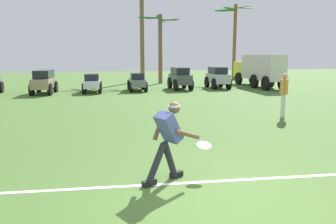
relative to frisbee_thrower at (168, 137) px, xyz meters
name	(u,v)px	position (x,y,z in m)	size (l,w,h in m)	color
ground_plane	(226,198)	(0.70, -0.95, -0.79)	(80.00, 80.00, 0.00)	#476D2E
field_line_paint	(211,182)	(0.70, -0.28, -0.78)	(23.22, 0.10, 0.01)	white
frisbee_thrower	(168,137)	(0.00, 0.00, 0.00)	(1.13, 0.55, 1.39)	#23232D
frisbee_in_flight	(204,146)	(0.72, 0.14, -0.25)	(0.28, 0.27, 0.11)	white
teammate_near_sideline	(284,91)	(5.41, 4.74, 0.15)	(0.41, 0.39, 1.56)	silver
parked_car_slot_b	(44,81)	(-3.66, 14.52, -0.07)	(1.37, 2.48, 1.34)	#998466
parked_car_slot_c	(92,83)	(-0.97, 14.50, -0.22)	(1.22, 2.26, 1.10)	silver
parked_car_slot_d	(137,82)	(1.75, 14.75, -0.22)	(1.20, 2.25, 1.10)	slate
parked_car_slot_e	(180,78)	(4.57, 14.90, -0.05)	(1.19, 2.36, 1.40)	#474C51
parked_car_slot_f	(218,77)	(7.22, 15.03, -0.05)	(1.29, 2.40, 1.40)	#B7BABF
box_truck	(259,69)	(10.29, 15.14, 0.44)	(1.66, 5.96, 2.20)	yellow
palm_tree_far_left	(142,29)	(3.41, 22.44, 3.51)	(3.41, 3.12, 7.45)	brown
palm_tree_left_of_centre	(160,41)	(4.35, 19.63, 2.48)	(3.19, 3.74, 5.23)	brown
palm_tree_right_of_centre	(234,35)	(11.32, 21.30, 3.12)	(3.38, 3.34, 6.46)	brown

